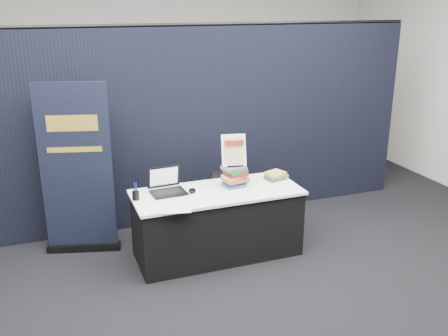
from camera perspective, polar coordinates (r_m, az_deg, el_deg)
floor at (r=5.20m, az=1.32°, el=-12.45°), size 8.00×8.00×0.00m
wall_back at (r=8.36m, az=-8.99°, el=11.96°), size 8.00×0.02×3.50m
drape_partition at (r=6.15m, az=-4.12°, el=4.61°), size 6.00×0.08×2.40m
display_table at (r=5.48m, az=-0.79°, el=-6.29°), size 1.80×0.75×0.75m
laptop at (r=5.31m, az=-6.50°, el=-2.14°), size 0.37×0.30×0.27m
mouse at (r=5.30m, az=-3.66°, el=-2.58°), size 0.12×0.15×0.04m
brochure_left at (r=5.01m, az=-7.62°, el=-4.23°), size 0.32×0.27×0.00m
brochure_mid at (r=4.90m, az=-5.50°, el=-4.71°), size 0.32×0.26×0.00m
brochure_right at (r=5.17m, az=-6.94°, el=-3.46°), size 0.29×0.23×0.00m
pen_cup at (r=5.16m, az=-10.06°, el=-3.11°), size 0.09×0.09×0.09m
book_stack_tall at (r=5.43m, az=1.23°, el=-0.98°), size 0.26×0.22×0.23m
book_stack_short at (r=5.70m, az=5.91°, el=-0.84°), size 0.25×0.21×0.09m
info_sign at (r=5.37m, az=1.13°, el=1.98°), size 0.28×0.16×0.36m
pullup_banner at (r=5.61m, az=-16.40°, el=-1.31°), size 0.80×0.31×1.90m
stacking_chair at (r=5.75m, az=0.62°, el=-4.13°), size 0.41×0.42×0.82m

